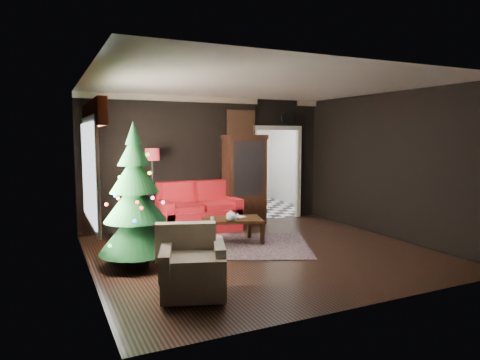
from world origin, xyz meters
name	(u,v)px	position (x,y,z in m)	size (l,w,h in m)	color
floor	(263,253)	(0.00, 0.00, 0.00)	(5.50, 5.50, 0.00)	black
ceiling	(264,84)	(0.00, 0.00, 2.80)	(5.50, 5.50, 0.00)	white
wall_back	(209,162)	(0.00, 2.50, 1.40)	(5.50, 5.50, 0.00)	black
wall_front	(368,186)	(0.00, -2.50, 1.40)	(5.50, 5.50, 0.00)	black
wall_left	(88,177)	(-2.75, 0.00, 1.40)	(5.50, 5.50, 0.00)	black
wall_right	(388,165)	(2.75, 0.00, 1.40)	(5.50, 5.50, 0.00)	black
doorway	(276,175)	(1.70, 2.50, 1.05)	(1.10, 0.10, 2.10)	#F3E7CD
left_window	(89,172)	(-2.71, 0.20, 1.45)	(0.05, 1.60, 1.40)	white
valance	(93,114)	(-2.63, 0.20, 2.27)	(0.12, 2.10, 0.35)	maroon
kitchen_floor	(248,208)	(1.70, 4.00, 0.00)	(3.00, 3.00, 0.00)	silver
kitchen_window	(227,145)	(1.70, 5.45, 1.70)	(0.70, 0.06, 0.70)	white
rug	(238,246)	(-0.19, 0.57, 0.01)	(2.49, 1.81, 0.01)	#58354A
loveseat	(199,207)	(-0.40, 2.05, 0.50)	(1.70, 0.90, 1.00)	maroon
curio_cabinet	(244,182)	(0.75, 2.27, 0.95)	(0.90, 0.45, 1.90)	black
floor_lamp	(153,193)	(-1.35, 2.07, 0.83)	(0.30, 0.30, 1.78)	black
christmas_tree	(135,197)	(-2.08, 0.17, 1.05)	(1.11, 1.11, 2.13)	black
armchair	(193,261)	(-1.71, -1.40, 0.46)	(0.80, 0.80, 0.82)	tan
coffee_table	(232,231)	(-0.24, 0.73, 0.25)	(1.04, 0.62, 0.47)	black
teapot	(231,216)	(-0.37, 0.48, 0.57)	(0.20, 0.20, 0.19)	white
cup_a	(213,218)	(-0.61, 0.74, 0.51)	(0.07, 0.07, 0.06)	white
cup_b	(234,219)	(-0.30, 0.48, 0.51)	(0.07, 0.07, 0.06)	white
book	(236,212)	(-0.16, 0.73, 0.59)	(0.16, 0.02, 0.22)	tan
wall_clock	(287,118)	(1.95, 2.45, 2.38)	(0.32, 0.32, 0.06)	white
painting	(241,123)	(0.75, 2.46, 2.25)	(0.62, 0.05, 0.52)	tan
kitchen_counter	(230,187)	(1.70, 5.20, 0.45)	(1.80, 0.60, 0.90)	white
kitchen_table	(243,197)	(1.40, 3.70, 0.38)	(0.70, 0.70, 0.75)	brown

